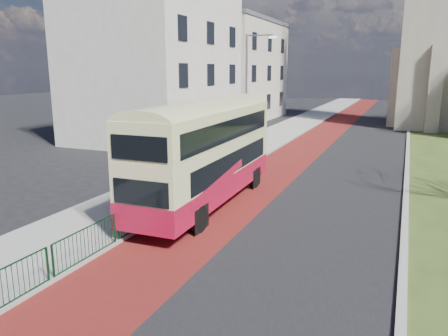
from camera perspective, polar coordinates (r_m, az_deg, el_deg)
The scene contains 11 objects.
ground at distance 13.39m, azimuth -5.64°, elevation -13.12°, with size 160.00×160.00×0.00m, color black.
road_carriageway at distance 31.41m, azimuth 14.44°, elevation 1.68°, with size 9.00×120.00×0.01m, color black.
bus_lane at distance 31.89m, azimuth 9.64°, elevation 2.07°, with size 3.40×120.00×0.01m, color #591414.
pavement_west at distance 32.93m, azimuth 3.19°, elevation 2.66°, with size 4.00×120.00×0.12m, color gray.
kerb_west at distance 32.32m, azimuth 6.54°, elevation 2.42°, with size 0.25×120.00×0.13m, color #999993.
kerb_east at distance 33.07m, azimuth 22.87°, elevation 1.72°, with size 0.25×80.00×0.13m, color #999993.
pedestrian_railing at distance 17.79m, azimuth -7.96°, elevation -4.62°, with size 0.07×24.00×1.12m.
street_block_near at distance 38.12m, azimuth -8.85°, elevation 13.65°, with size 10.30×14.30×13.00m.
street_block_far at distance 52.44m, azimuth 0.54°, elevation 12.70°, with size 10.30×16.30×11.50m.
streetlamp at distance 30.34m, azimuth 3.19°, elevation 10.42°, with size 2.13×0.18×8.00m.
bus at distance 18.78m, azimuth -2.37°, elevation 2.53°, with size 2.63×10.52×4.38m.
Camera 1 is at (5.81, -10.56, 5.84)m, focal length 35.00 mm.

